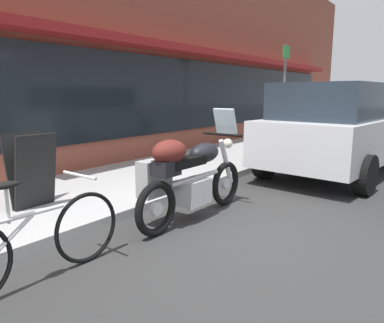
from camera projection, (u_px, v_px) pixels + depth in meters
ground_plane at (231, 234)px, 4.20m from camera, size 80.00×80.00×0.00m
storefront_building at (225, 48)px, 11.06m from camera, size 20.74×0.90×6.04m
sidewalk_curb at (298, 138)px, 12.82m from camera, size 30.00×2.56×0.12m
touring_motorcycle at (187, 174)px, 4.54m from camera, size 2.12×0.68×1.40m
parked_bicycle at (34, 242)px, 3.05m from camera, size 1.74×0.48×0.93m
parked_minivan at (342, 127)px, 7.25m from camera, size 4.60×2.33×1.78m
sandwich_board_sign at (31, 170)px, 4.76m from camera, size 0.55×0.42×0.97m
parking_sign_pole at (284, 88)px, 10.15m from camera, size 0.44×0.07×2.80m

